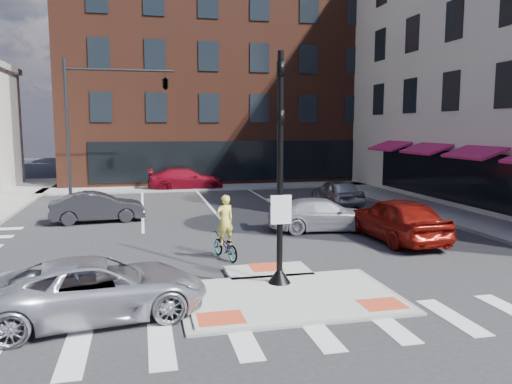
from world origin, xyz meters
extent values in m
plane|color=#28282B|center=(0.00, 0.00, 0.00)|extent=(120.00, 120.00, 0.00)
cube|color=gray|center=(0.00, -0.50, 0.03)|extent=(5.40, 3.60, 0.06)
cube|color=#A8A8A3|center=(0.00, -0.50, 0.06)|extent=(5.00, 3.20, 0.12)
cube|color=#A8A8A3|center=(0.00, 1.60, 0.06)|extent=(2.40, 1.40, 0.12)
cube|color=#D34225|center=(-1.90, -1.70, 0.12)|extent=(1.00, 0.80, 0.01)
cube|color=#D34225|center=(1.90, -1.70, 0.12)|extent=(1.00, 0.80, 0.01)
cube|color=#D34225|center=(0.00, 1.90, 0.12)|extent=(0.90, 0.90, 0.01)
cube|color=gray|center=(-11.00, 20.00, 0.07)|extent=(3.00, 20.00, 0.15)
cube|color=gray|center=(10.80, 10.00, 0.07)|extent=(3.00, 24.00, 0.15)
cube|color=gray|center=(3.00, 22.00, 0.07)|extent=(26.00, 3.00, 0.15)
cube|color=#4B2417|center=(3.00, 32.00, 7.50)|extent=(24.00, 18.00, 15.00)
cube|color=black|center=(3.00, 23.00, 1.80)|extent=(20.00, 0.12, 2.80)
cube|color=black|center=(12.00, 10.00, 1.70)|extent=(0.12, 16.00, 2.60)
cube|color=#CA1A5D|center=(11.30, 10.00, 3.05)|extent=(1.46, 3.00, 0.58)
cube|color=#CA1A5D|center=(11.30, 16.00, 3.05)|extent=(1.46, 3.00, 0.58)
cube|color=slate|center=(-4.00, 52.00, 5.00)|extent=(10.00, 12.00, 10.00)
cube|color=brown|center=(9.00, 54.00, 6.00)|extent=(12.00, 12.00, 12.00)
cone|color=black|center=(0.00, 0.40, 0.34)|extent=(0.60, 0.60, 0.45)
cylinder|color=black|center=(0.00, 0.40, 3.20)|extent=(0.16, 0.16, 5.80)
cube|color=white|center=(0.00, 0.28, 2.10)|extent=(0.55, 0.04, 0.75)
imported|color=black|center=(0.00, 0.40, 5.30)|extent=(0.18, 0.22, 1.10)
imported|color=black|center=(0.00, 0.40, 4.10)|extent=(0.18, 0.22, 1.10)
cylinder|color=black|center=(-7.50, 18.00, 4.00)|extent=(0.20, 0.20, 8.00)
cylinder|color=black|center=(-4.50, 18.00, 7.40)|extent=(6.00, 0.14, 0.14)
imported|color=black|center=(-2.00, 18.00, 6.80)|extent=(0.48, 2.24, 0.90)
imported|color=silver|center=(-4.50, -0.75, 0.67)|extent=(5.11, 2.95, 1.34)
imported|color=maroon|center=(5.70, 4.66, 0.83)|extent=(2.20, 4.95, 1.65)
imported|color=silver|center=(3.69, 7.00, 0.65)|extent=(4.65, 2.20, 1.31)
imported|color=#2A292E|center=(-5.44, 11.00, 0.67)|extent=(4.17, 1.82, 1.33)
imported|color=#9D9EA4|center=(6.72, 13.00, 0.72)|extent=(1.73, 4.22, 1.43)
imported|color=maroon|center=(-0.63, 21.50, 0.72)|extent=(5.00, 2.06, 1.45)
imported|color=#3F3F44|center=(-0.93, 3.56, 0.42)|extent=(1.00, 1.70, 0.85)
imported|color=#EEE654|center=(-0.93, 3.56, 1.26)|extent=(0.68, 0.54, 1.62)
camera|label=1|loc=(-3.46, -11.92, 4.23)|focal=35.00mm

